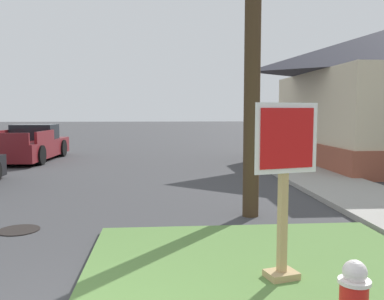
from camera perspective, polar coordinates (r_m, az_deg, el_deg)
grass_corner_patch at (r=5.20m, az=10.81°, el=-17.49°), size 4.51×4.68×0.08m
sidewalk_strip at (r=10.07m, az=23.87°, el=-6.51°), size 2.20×16.14×0.12m
stop_sign at (r=4.94m, az=12.54°, el=-5.72°), size 0.78×0.36×2.07m
manhole_cover at (r=7.86m, az=-22.72°, el=-10.12°), size 0.70×0.70×0.02m
pickup_truck_maroon at (r=18.60m, az=-21.36°, el=0.56°), size 2.27×5.14×1.48m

